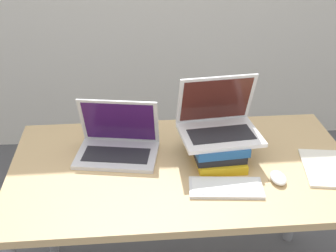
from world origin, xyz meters
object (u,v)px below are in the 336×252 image
Objects in this scene: laptop_on_books at (219,123)px; notepad at (328,168)px; book_stack at (216,147)px; mouse at (278,178)px; laptop_left at (118,144)px; wireless_keyboard at (226,188)px.

notepad is at bearing -19.95° from laptop_on_books.
mouse is (0.21, -0.19, -0.04)m from book_stack.
book_stack is 0.28m from mouse.
mouse is at bearing -164.32° from notepad.
laptop_left reaches higher than mouse.
laptop_left reaches higher than notepad.
book_stack is at bearing -107.72° from laptop_on_books.
laptop_left is 0.85m from notepad.
laptop_on_books is 1.14× the size of notepad.
notepad is (0.43, -0.12, -0.05)m from book_stack.
wireless_keyboard is 0.96× the size of notepad.
notepad is (0.83, -0.19, -0.04)m from laptop_left.
wireless_keyboard is at bearing -36.08° from laptop_left.
laptop_left is 1.23× the size of notepad.
book_stack is 0.23m from wireless_keyboard.
wireless_keyboard is 2.96× the size of mouse.
book_stack is at bearing 137.61° from mouse.
laptop_left is 0.42m from laptop_on_books.
mouse is 0.23m from notepad.
laptop_on_books is 3.51× the size of mouse.
wireless_keyboard is at bearing -92.60° from laptop_on_books.
book_stack reaches higher than wireless_keyboard.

